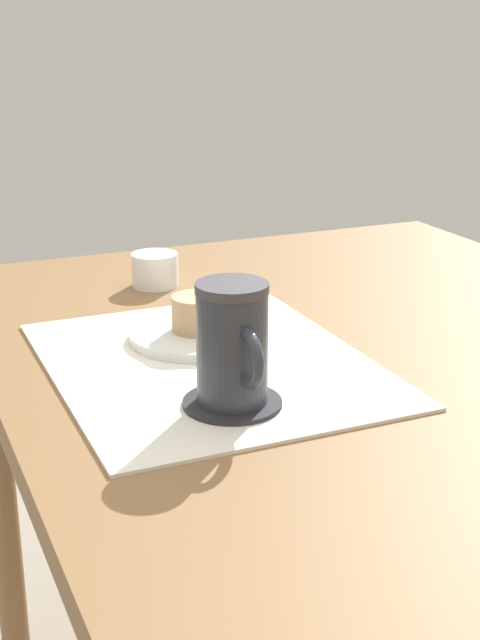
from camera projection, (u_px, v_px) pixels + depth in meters
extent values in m
cylinder|color=brown|center=(2.00, 500.00, 1.52)|extent=(0.05, 0.05, 0.72)
cylinder|color=brown|center=(398.00, 420.00, 1.82)|extent=(0.05, 0.05, 0.72)
cube|color=brown|center=(388.00, 372.00, 1.06)|extent=(1.22, 0.90, 0.04)
cube|color=silver|center=(209.00, 363.00, 1.04)|extent=(0.43, 0.36, 0.00)
cylinder|color=silver|center=(198.00, 334.00, 1.11)|extent=(0.17, 0.17, 0.01)
cylinder|color=tan|center=(198.00, 313.00, 1.10)|extent=(0.06, 0.06, 0.04)
cylinder|color=#232328|center=(232.00, 403.00, 0.92)|extent=(0.10, 0.10, 0.00)
cylinder|color=#2D333D|center=(232.00, 348.00, 0.90)|extent=(0.07, 0.07, 0.12)
cylinder|color=#3D3D42|center=(232.00, 288.00, 0.88)|extent=(0.07, 0.07, 0.01)
torus|color=#2D333D|center=(248.00, 358.00, 0.87)|extent=(0.06, 0.01, 0.06)
cylinder|color=white|center=(155.00, 270.00, 1.33)|extent=(0.07, 0.07, 0.05)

